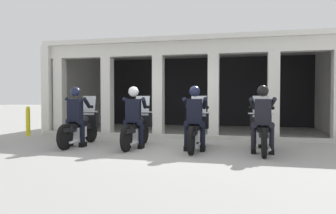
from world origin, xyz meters
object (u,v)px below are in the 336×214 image
at_px(police_officer_center_right, 195,113).
at_px(police_officer_far_left, 76,111).
at_px(motorcycle_center_left, 137,128).
at_px(police_officer_far_right, 263,113).
at_px(police_officer_center_left, 134,112).
at_px(motorcycle_far_left, 81,127).
at_px(motorcycle_far_right, 262,131).
at_px(bollard_kerbside, 28,121).
at_px(motorcycle_center_right, 196,129).

bearing_deg(police_officer_center_right, police_officer_far_left, 173.71).
bearing_deg(motorcycle_center_left, police_officer_far_right, -13.45).
xyz_separation_m(motorcycle_center_left, police_officer_center_left, (-0.00, -0.28, 0.44)).
bearing_deg(motorcycle_center_left, police_officer_far_left, -173.73).
relative_size(motorcycle_far_left, police_officer_center_left, 1.29).
height_order(motorcycle_far_right, bollard_kerbside, motorcycle_far_right).
distance_m(police_officer_center_right, bollard_kerbside, 6.22).
distance_m(police_officer_center_right, police_officer_far_right, 1.59).
height_order(motorcycle_center_right, motorcycle_far_right, same).
relative_size(police_officer_center_left, police_officer_far_right, 1.00).
bearing_deg(police_officer_center_left, motorcycle_center_left, 82.73).
distance_m(police_officer_far_left, motorcycle_center_left, 1.69).
bearing_deg(police_officer_far_left, police_officer_far_right, -9.49).
relative_size(police_officer_center_right, motorcycle_far_right, 0.78).
xyz_separation_m(motorcycle_center_left, police_officer_center_right, (1.58, -0.34, 0.44)).
bearing_deg(police_officer_far_right, motorcycle_far_right, 78.57).
height_order(police_officer_center_right, bollard_kerbside, police_officer_center_right).
bearing_deg(police_officer_center_left, police_officer_center_right, -9.06).
xyz_separation_m(motorcycle_center_right, bollard_kerbside, (-5.96, 1.44, -0.00)).
bearing_deg(motorcycle_center_right, motorcycle_far_left, 173.71).
xyz_separation_m(motorcycle_far_left, police_officer_center_left, (1.58, -0.19, 0.44)).
xyz_separation_m(motorcycle_center_left, motorcycle_center_right, (1.58, -0.06, 0.00)).
height_order(motorcycle_far_left, bollard_kerbside, motorcycle_far_left).
xyz_separation_m(police_officer_center_left, motorcycle_center_right, (1.59, 0.23, -0.44)).
height_order(motorcycle_far_right, police_officer_far_right, police_officer_far_right).
bearing_deg(motorcycle_far_right, police_officer_center_right, 178.34).
height_order(police_officer_far_left, motorcycle_center_left, police_officer_far_left).
bearing_deg(bollard_kerbside, motorcycle_far_left, -27.94).
distance_m(motorcycle_far_right, police_officer_far_right, 0.52).
bearing_deg(motorcycle_far_left, bollard_kerbside, 142.37).
height_order(police_officer_center_right, police_officer_far_right, same).
bearing_deg(motorcycle_far_left, police_officer_far_right, -12.90).
xyz_separation_m(police_officer_center_left, bollard_kerbside, (-4.37, 1.67, -0.44)).
xyz_separation_m(motorcycle_center_right, police_officer_center_right, (-0.00, -0.28, 0.44)).
distance_m(motorcycle_center_left, bollard_kerbside, 4.59).
xyz_separation_m(police_officer_center_left, motorcycle_far_right, (3.17, 0.21, -0.44)).
xyz_separation_m(motorcycle_center_left, bollard_kerbside, (-4.37, 1.39, -0.00)).
bearing_deg(motorcycle_far_left, motorcycle_center_right, -9.07).
relative_size(motorcycle_center_left, police_officer_center_left, 1.29).
bearing_deg(motorcycle_far_right, bollard_kerbside, 157.86).
bearing_deg(motorcycle_center_left, bollard_kerbside, 155.38).
xyz_separation_m(motorcycle_far_right, police_officer_far_right, (-0.00, -0.28, 0.44)).
relative_size(motorcycle_far_left, police_officer_far_left, 1.29).
xyz_separation_m(motorcycle_far_left, bollard_kerbside, (-2.79, 1.48, -0.00)).
bearing_deg(motorcycle_far_right, police_officer_center_left, 172.60).
distance_m(motorcycle_center_left, police_officer_center_left, 0.52).
relative_size(police_officer_far_right, bollard_kerbside, 1.58).
bearing_deg(police_officer_far_left, motorcycle_center_left, 3.59).
bearing_deg(police_officer_center_right, motorcycle_far_right, 2.61).
bearing_deg(police_officer_center_right, police_officer_far_right, -7.54).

